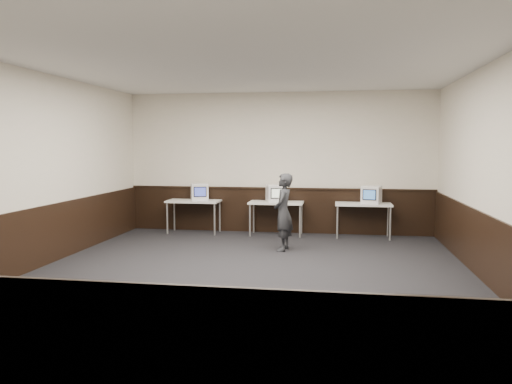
# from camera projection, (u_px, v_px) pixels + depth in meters

# --- Properties ---
(floor) EXTENTS (8.00, 8.00, 0.00)m
(floor) POSITION_uv_depth(u_px,v_px,m) (248.00, 277.00, 7.61)
(floor) COLOR black
(floor) RESTS_ON ground
(ceiling) EXTENTS (8.00, 8.00, 0.00)m
(ceiling) POSITION_uv_depth(u_px,v_px,m) (247.00, 63.00, 7.32)
(ceiling) COLOR white
(ceiling) RESTS_ON back_wall
(back_wall) EXTENTS (7.00, 0.00, 7.00)m
(back_wall) POSITION_uv_depth(u_px,v_px,m) (278.00, 163.00, 11.40)
(back_wall) COLOR silver
(back_wall) RESTS_ON ground
(front_wall) EXTENTS (7.00, 0.00, 7.00)m
(front_wall) POSITION_uv_depth(u_px,v_px,m) (147.00, 201.00, 3.53)
(front_wall) COLOR silver
(front_wall) RESTS_ON ground
(left_wall) EXTENTS (0.00, 8.00, 8.00)m
(left_wall) POSITION_uv_depth(u_px,v_px,m) (34.00, 170.00, 8.02)
(left_wall) COLOR silver
(left_wall) RESTS_ON ground
(right_wall) EXTENTS (0.00, 8.00, 8.00)m
(right_wall) POSITION_uv_depth(u_px,v_px,m) (496.00, 174.00, 6.90)
(right_wall) COLOR silver
(right_wall) RESTS_ON ground
(wainscot_back) EXTENTS (6.98, 0.04, 1.00)m
(wainscot_back) POSITION_uv_depth(u_px,v_px,m) (278.00, 211.00, 11.48)
(wainscot_back) COLOR black
(wainscot_back) RESTS_ON back_wall
(wainscot_front) EXTENTS (6.98, 0.04, 1.00)m
(wainscot_front) POSITION_uv_depth(u_px,v_px,m) (152.00, 350.00, 3.65)
(wainscot_front) COLOR black
(wainscot_front) RESTS_ON front_wall
(wainscot_left) EXTENTS (0.04, 7.98, 1.00)m
(wainscot_left) POSITION_uv_depth(u_px,v_px,m) (38.00, 238.00, 8.12)
(wainscot_left) COLOR black
(wainscot_left) RESTS_ON left_wall
(wainscot_right) EXTENTS (0.04, 7.98, 1.00)m
(wainscot_right) POSITION_uv_depth(u_px,v_px,m) (491.00, 252.00, 7.01)
(wainscot_right) COLOR black
(wainscot_right) RESTS_ON right_wall
(wainscot_rail) EXTENTS (6.98, 0.06, 0.04)m
(wainscot_rail) POSITION_uv_depth(u_px,v_px,m) (278.00, 188.00, 11.41)
(wainscot_rail) COLOR black
(wainscot_rail) RESTS_ON wainscot_back
(desk_left) EXTENTS (1.20, 0.60, 0.75)m
(desk_left) POSITION_uv_depth(u_px,v_px,m) (194.00, 203.00, 11.39)
(desk_left) COLOR silver
(desk_left) RESTS_ON ground
(desk_center) EXTENTS (1.20, 0.60, 0.75)m
(desk_center) POSITION_uv_depth(u_px,v_px,m) (276.00, 205.00, 11.09)
(desk_center) COLOR silver
(desk_center) RESTS_ON ground
(desk_right) EXTENTS (1.20, 0.60, 0.75)m
(desk_right) POSITION_uv_depth(u_px,v_px,m) (363.00, 207.00, 10.78)
(desk_right) COLOR silver
(desk_right) RESTS_ON ground
(emac_left) EXTENTS (0.49, 0.51, 0.38)m
(emac_left) POSITION_uv_depth(u_px,v_px,m) (200.00, 192.00, 11.39)
(emac_left) COLOR white
(emac_left) RESTS_ON desk_left
(emac_center) EXTENTS (0.48, 0.50, 0.38)m
(emac_center) POSITION_uv_depth(u_px,v_px,m) (275.00, 193.00, 11.07)
(emac_center) COLOR white
(emac_center) RESTS_ON desk_center
(emac_right) EXTENTS (0.48, 0.49, 0.38)m
(emac_right) POSITION_uv_depth(u_px,v_px,m) (371.00, 195.00, 10.70)
(emac_right) COLOR white
(emac_right) RESTS_ON desk_right
(person) EXTENTS (0.40, 0.57, 1.47)m
(person) POSITION_uv_depth(u_px,v_px,m) (283.00, 212.00, 9.45)
(person) COLOR #25272B
(person) RESTS_ON ground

